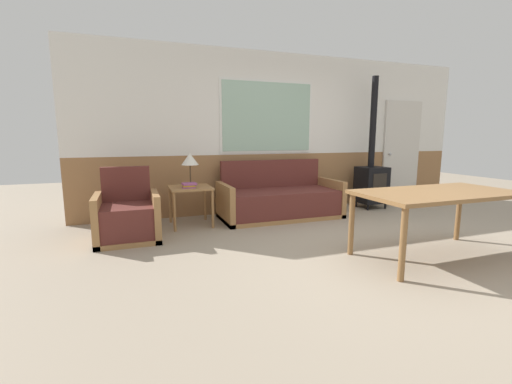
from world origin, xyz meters
The scene contains 10 objects.
ground_plane centered at (0.00, 0.00, 0.00)m, with size 16.00×16.00×0.00m, color gray.
wall_back centered at (-0.02, 2.63, 1.37)m, with size 7.20×0.09×2.70m.
couch centered at (-0.42, 2.04, 0.27)m, with size 1.92×0.88×0.91m.
armchair centered at (-2.73, 1.58, 0.28)m, with size 0.77×0.75×0.91m.
side_table centered at (-1.86, 2.02, 0.49)m, with size 0.59×0.59×0.58m.
table_lamp centered at (-1.83, 2.13, 0.95)m, with size 0.25×0.25×0.48m.
book_stack centered at (-1.89, 1.92, 0.61)m, with size 0.21×0.18×0.07m.
dining_table centered at (0.40, -0.24, 0.65)m, with size 1.72×0.89×0.72m.
wood_stove centered at (1.46, 2.17, 0.57)m, with size 0.48×0.45×2.34m.
entry_door centered at (2.48, 2.57, 0.99)m, with size 0.87×0.09×1.99m.
Camera 1 is at (-2.64, -2.93, 1.30)m, focal length 24.00 mm.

